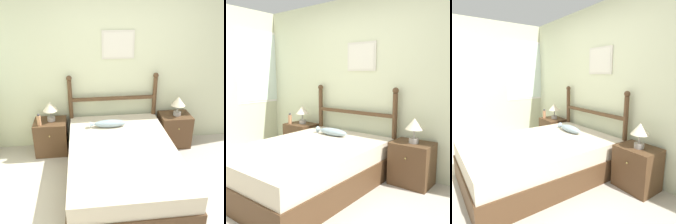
% 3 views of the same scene
% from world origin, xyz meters
% --- Properties ---
extents(ground_plane, '(16.00, 16.00, 0.00)m').
position_xyz_m(ground_plane, '(0.00, 0.00, 0.00)').
color(ground_plane, '#B7AD9E').
extents(wall_back, '(6.40, 0.08, 2.55)m').
position_xyz_m(wall_back, '(-0.00, 1.73, 1.28)').
color(wall_back, beige).
rests_on(wall_back, ground_plane).
extents(bed, '(1.44, 2.08, 0.52)m').
position_xyz_m(bed, '(-0.14, 0.62, 0.26)').
color(bed, '#4C331E').
rests_on(bed, ground_plane).
extents(headboard, '(1.46, 0.09, 1.23)m').
position_xyz_m(headboard, '(-0.14, 1.62, 0.68)').
color(headboard, '#4C331E').
rests_on(headboard, ground_plane).
extents(nightstand_left, '(0.50, 0.43, 0.55)m').
position_xyz_m(nightstand_left, '(-1.16, 1.47, 0.28)').
color(nightstand_left, '#4C331E').
rests_on(nightstand_left, ground_plane).
extents(nightstand_right, '(0.50, 0.43, 0.55)m').
position_xyz_m(nightstand_right, '(0.88, 1.47, 0.28)').
color(nightstand_right, '#4C331E').
rests_on(nightstand_right, ground_plane).
extents(table_lamp_left, '(0.23, 0.23, 0.32)m').
position_xyz_m(table_lamp_left, '(-1.13, 1.49, 0.77)').
color(table_lamp_left, gray).
rests_on(table_lamp_left, nightstand_left).
extents(table_lamp_right, '(0.23, 0.23, 0.32)m').
position_xyz_m(table_lamp_right, '(0.90, 1.45, 0.77)').
color(table_lamp_right, gray).
rests_on(table_lamp_right, nightstand_right).
extents(bottle, '(0.06, 0.06, 0.19)m').
position_xyz_m(bottle, '(-1.30, 1.34, 0.64)').
color(bottle, tan).
rests_on(bottle, nightstand_left).
extents(fish_pillow, '(0.54, 0.15, 0.11)m').
position_xyz_m(fish_pillow, '(-0.25, 1.23, 0.57)').
color(fish_pillow, '#8499A3').
rests_on(fish_pillow, bed).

